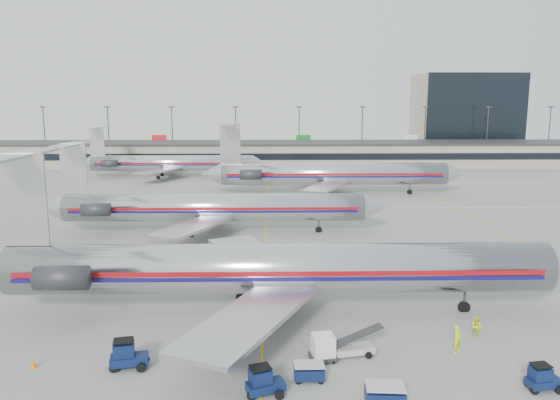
{
  "coord_description": "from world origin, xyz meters",
  "views": [
    {
      "loc": [
        0.53,
        -44.07,
        16.48
      ],
      "look_at": [
        1.82,
        22.42,
        4.5
      ],
      "focal_mm": 35.0,
      "sensor_mm": 36.0,
      "label": 1
    }
  ],
  "objects_px": {
    "tug_center": "(263,382)",
    "belt_loader": "(351,348)",
    "jet_second_row": "(208,207)",
    "jet_foreground": "(266,268)",
    "uld_container": "(323,347)"
  },
  "relations": [
    {
      "from": "jet_foreground",
      "to": "uld_container",
      "type": "height_order",
      "value": "jet_foreground"
    },
    {
      "from": "jet_foreground",
      "to": "jet_second_row",
      "type": "bearing_deg",
      "value": 105.7
    },
    {
      "from": "uld_container",
      "to": "belt_loader",
      "type": "relative_size",
      "value": 0.48
    },
    {
      "from": "jet_second_row",
      "to": "belt_loader",
      "type": "bearing_deg",
      "value": -69.04
    },
    {
      "from": "uld_container",
      "to": "jet_foreground",
      "type": "bearing_deg",
      "value": 104.15
    },
    {
      "from": "belt_loader",
      "to": "jet_second_row",
      "type": "bearing_deg",
      "value": 99.28
    },
    {
      "from": "tug_center",
      "to": "uld_container",
      "type": "bearing_deg",
      "value": 27.19
    },
    {
      "from": "jet_foreground",
      "to": "uld_container",
      "type": "distance_m",
      "value": 9.34
    },
    {
      "from": "tug_center",
      "to": "uld_container",
      "type": "xyz_separation_m",
      "value": [
        3.81,
        4.21,
        0.08
      ]
    },
    {
      "from": "tug_center",
      "to": "belt_loader",
      "type": "relative_size",
      "value": 0.62
    },
    {
      "from": "jet_second_row",
      "to": "tug_center",
      "type": "distance_m",
      "value": 40.14
    },
    {
      "from": "jet_foreground",
      "to": "belt_loader",
      "type": "distance_m",
      "value": 9.86
    },
    {
      "from": "jet_foreground",
      "to": "uld_container",
      "type": "relative_size",
      "value": 26.42
    },
    {
      "from": "jet_second_row",
      "to": "tug_center",
      "type": "relative_size",
      "value": 18.42
    },
    {
      "from": "jet_second_row",
      "to": "belt_loader",
      "type": "relative_size",
      "value": 11.36
    }
  ]
}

